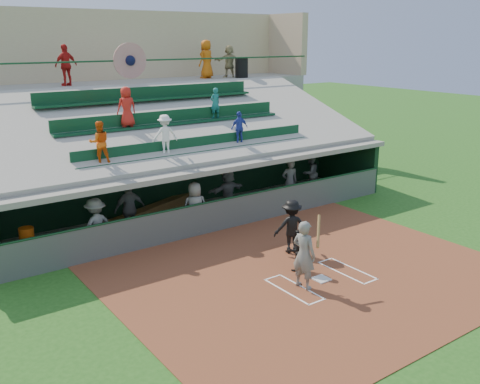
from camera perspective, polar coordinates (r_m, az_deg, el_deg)
ground at (r=15.34m, az=8.66°, el=-9.27°), size 100.00×100.00×0.00m
dirt_slab at (r=15.66m, az=7.38°, el=-8.63°), size 11.00×9.00×0.02m
home_plate at (r=15.32m, az=8.67°, el=-9.15°), size 0.43×0.43×0.03m
batters_box_chalk at (r=15.33m, az=8.66°, el=-9.19°), size 2.65×1.85×0.01m
dugout_floor at (r=20.32m, az=-4.67°, el=-2.62°), size 16.00×3.50×0.04m
concourse_slab at (r=25.64m, az=-12.65°, el=6.23°), size 20.00×3.00×4.60m
grandstand at (r=22.96m, az=-9.70°, el=5.18°), size 20.40×10.40×7.80m
batter_at_plate at (r=14.45m, az=6.85°, el=-6.62°), size 0.93×0.81×1.95m
catcher at (r=15.58m, az=6.12°, el=-6.19°), size 0.65×0.53×1.24m
home_umpire at (r=16.76m, az=5.50°, el=-3.67°), size 1.27×1.02×1.71m
dugout_bench at (r=21.34m, az=-6.90°, el=-1.10°), size 13.46×5.70×0.43m
white_table at (r=17.30m, az=-21.67°, el=-5.93°), size 0.81×0.64×0.67m
water_cooler at (r=17.07m, az=-21.81°, el=-4.25°), size 0.43×0.43×0.43m
dugout_player_a at (r=17.14m, az=-15.10°, el=-3.52°), size 1.26×0.88×1.78m
dugout_player_b at (r=18.42m, az=-11.69°, el=-1.78°), size 1.09×0.46×1.87m
dugout_player_c at (r=18.34m, az=-4.81°, el=-1.69°), size 1.00×0.78×1.80m
dugout_player_d at (r=20.35m, az=-1.30°, el=0.07°), size 1.63×0.61×1.73m
dugout_player_e at (r=21.62m, az=5.31°, el=1.10°), size 0.76×0.62×1.82m
dugout_player_f at (r=23.35m, az=7.50°, el=2.02°), size 0.89×0.73×1.71m
trash_bin at (r=27.43m, az=0.17°, el=13.09°), size 0.64×0.64×0.96m
concourse_staff_a at (r=23.83m, az=-18.07°, el=12.75°), size 1.06×0.64×1.69m
concourse_staff_b at (r=27.14m, az=-3.61°, el=13.96°), size 1.05×0.86×1.85m
concourse_staff_c at (r=27.82m, az=-1.16°, el=13.78°), size 1.55×0.95×1.59m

